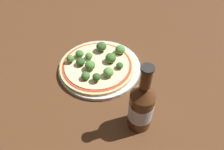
% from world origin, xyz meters
% --- Properties ---
extents(ground_plane, '(3.00, 3.00, 0.00)m').
position_xyz_m(ground_plane, '(0.00, 0.00, 0.00)').
color(ground_plane, '#4C2D19').
extents(plate, '(0.27, 0.27, 0.01)m').
position_xyz_m(plate, '(-0.01, -0.00, 0.01)').
color(plate, '#B2B7B2').
rests_on(plate, ground_plane).
extents(pizza, '(0.24, 0.24, 0.01)m').
position_xyz_m(pizza, '(-0.01, -0.01, 0.02)').
color(pizza, tan).
rests_on(pizza, plate).
extents(broccoli_floret_0, '(0.03, 0.03, 0.03)m').
position_xyz_m(broccoli_floret_0, '(-0.07, -0.04, 0.04)').
color(broccoli_floret_0, '#7A9E5B').
rests_on(broccoli_floret_0, pizza).
extents(broccoli_floret_1, '(0.03, 0.03, 0.03)m').
position_xyz_m(broccoli_floret_1, '(0.05, 0.00, 0.04)').
color(broccoli_floret_1, '#7A9E5B').
rests_on(broccoli_floret_1, pizza).
extents(broccoli_floret_2, '(0.03, 0.03, 0.02)m').
position_xyz_m(broccoli_floret_2, '(0.03, -0.07, 0.04)').
color(broccoli_floret_2, '#7A9E5B').
rests_on(broccoli_floret_2, pizza).
extents(broccoli_floret_3, '(0.03, 0.03, 0.03)m').
position_xyz_m(broccoli_floret_3, '(0.06, -0.04, 0.04)').
color(broccoli_floret_3, '#7A9E5B').
rests_on(broccoli_floret_3, pizza).
extents(broccoli_floret_4, '(0.02, 0.02, 0.02)m').
position_xyz_m(broccoli_floret_4, '(0.04, 0.05, 0.04)').
color(broccoli_floret_4, '#7A9E5B').
rests_on(broccoli_floret_4, pizza).
extents(broccoli_floret_5, '(0.04, 0.04, 0.03)m').
position_xyz_m(broccoli_floret_5, '(-0.06, 0.03, 0.05)').
color(broccoli_floret_5, '#7A9E5B').
rests_on(broccoli_floret_5, pizza).
extents(broccoli_floret_6, '(0.03, 0.03, 0.02)m').
position_xyz_m(broccoli_floret_6, '(-0.03, -0.06, 0.04)').
color(broccoli_floret_6, '#7A9E5B').
rests_on(broccoli_floret_6, pizza).
extents(broccoli_floret_7, '(0.03, 0.03, 0.03)m').
position_xyz_m(broccoli_floret_7, '(-0.00, -0.04, 0.04)').
color(broccoli_floret_7, '#7A9E5B').
rests_on(broccoli_floret_7, pizza).
extents(broccoli_floret_8, '(0.04, 0.04, 0.03)m').
position_xyz_m(broccoli_floret_8, '(0.00, 0.04, 0.04)').
color(broccoli_floret_8, '#7A9E5B').
rests_on(broccoli_floret_8, pizza).
extents(broccoli_floret_9, '(0.02, 0.02, 0.02)m').
position_xyz_m(broccoli_floret_9, '(-0.05, -0.02, 0.04)').
color(broccoli_floret_9, '#7A9E5B').
rests_on(broccoli_floret_9, pizza).
extents(broccoli_floret_10, '(0.02, 0.02, 0.03)m').
position_xyz_m(broccoli_floret_10, '(-0.06, -0.08, 0.04)').
color(broccoli_floret_10, '#7A9E5B').
rests_on(broccoli_floret_10, pizza).
extents(broccoli_floret_11, '(0.03, 0.03, 0.03)m').
position_xyz_m(broccoli_floret_11, '(-0.02, 0.09, 0.04)').
color(broccoli_floret_11, '#7A9E5B').
rests_on(broccoli_floret_11, pizza).
extents(beer_bottle, '(0.06, 0.06, 0.21)m').
position_xyz_m(beer_bottle, '(0.23, 0.00, 0.08)').
color(beer_bottle, '#472814').
rests_on(beer_bottle, ground_plane).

